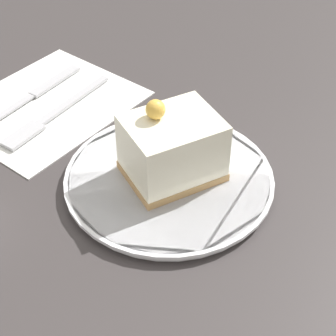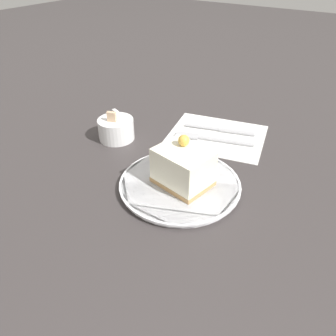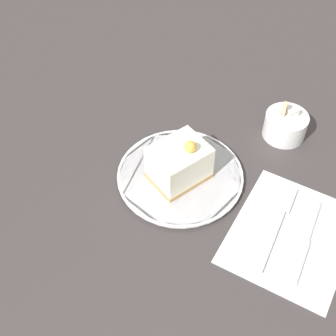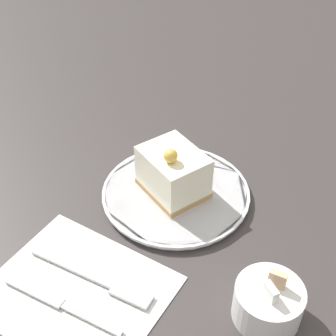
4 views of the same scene
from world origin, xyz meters
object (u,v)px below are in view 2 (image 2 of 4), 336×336
(cake_slice, at_px, (183,167))
(fork, at_px, (207,138))
(plate, at_px, (180,184))
(sugar_bowl, at_px, (116,129))
(knife, at_px, (226,130))

(cake_slice, bearing_deg, fork, 24.93)
(plate, distance_m, sugar_bowl, 0.23)
(plate, bearing_deg, cake_slice, -77.60)
(cake_slice, bearing_deg, knife, 16.89)
(sugar_bowl, bearing_deg, cake_slice, -108.35)
(cake_slice, distance_m, knife, 0.24)
(knife, bearing_deg, cake_slice, 169.38)
(plate, height_order, cake_slice, cake_slice)
(knife, relative_size, sugar_bowl, 2.04)
(fork, xyz_separation_m, knife, (0.06, -0.02, -0.00))
(cake_slice, xyz_separation_m, knife, (0.24, 0.03, -0.04))
(plate, bearing_deg, sugar_bowl, 71.01)
(plate, xyz_separation_m, cake_slice, (0.00, -0.00, 0.04))
(fork, bearing_deg, cake_slice, 177.42)
(plate, xyz_separation_m, fork, (0.18, 0.04, -0.00))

